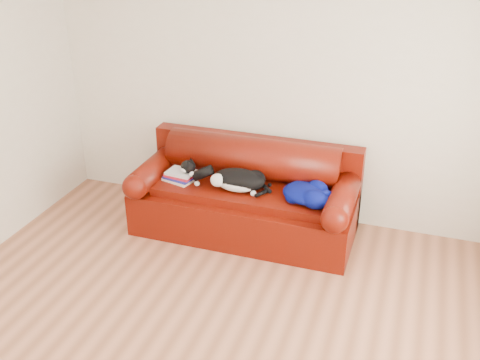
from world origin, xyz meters
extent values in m
plane|color=brown|center=(0.00, 0.00, 0.00)|extent=(4.50, 4.50, 0.00)
cube|color=beige|center=(0.00, 2.00, 1.30)|extent=(4.50, 0.02, 2.60)
cube|color=#410B02|center=(-0.14, 1.50, 0.21)|extent=(2.10, 0.90, 0.42)
cube|color=#410B02|center=(-0.14, 1.45, 0.45)|extent=(1.66, 0.62, 0.10)
cylinder|color=black|center=(-1.07, 1.17, 0.03)|extent=(0.06, 0.06, 0.05)
cylinder|color=black|center=(0.79, 1.17, 0.03)|extent=(0.06, 0.06, 0.05)
cylinder|color=black|center=(-1.07, 1.83, 0.03)|extent=(0.06, 0.06, 0.05)
cylinder|color=black|center=(0.79, 1.83, 0.03)|extent=(0.06, 0.06, 0.05)
cube|color=#410B02|center=(-0.14, 1.86, 0.42)|extent=(2.10, 0.18, 0.85)
cylinder|color=#410B02|center=(-0.14, 1.75, 0.68)|extent=(1.70, 0.40, 0.40)
cylinder|color=#410B02|center=(-1.07, 1.50, 0.54)|extent=(0.24, 0.88, 0.24)
sphere|color=#410B02|center=(-1.07, 1.06, 0.54)|extent=(0.24, 0.24, 0.24)
cylinder|color=#410B02|center=(0.79, 1.50, 0.54)|extent=(0.24, 0.88, 0.24)
sphere|color=#410B02|center=(0.79, 1.06, 0.54)|extent=(0.24, 0.24, 0.24)
cube|color=silver|center=(-0.76, 1.40, 0.51)|extent=(0.32, 0.28, 0.02)
cube|color=white|center=(-0.76, 1.40, 0.51)|extent=(0.31, 0.26, 0.02)
cube|color=#1C249A|center=(-0.76, 1.40, 0.54)|extent=(0.31, 0.26, 0.02)
cube|color=white|center=(-0.76, 1.40, 0.54)|extent=(0.30, 0.25, 0.02)
cube|color=red|center=(-0.76, 1.40, 0.56)|extent=(0.29, 0.24, 0.02)
cube|color=white|center=(-0.76, 1.40, 0.56)|extent=(0.28, 0.23, 0.02)
cube|color=silver|center=(-0.76, 1.40, 0.59)|extent=(0.28, 0.22, 0.02)
cube|color=white|center=(-0.76, 1.40, 0.59)|extent=(0.26, 0.21, 0.02)
ellipsoid|color=black|center=(-0.16, 1.39, 0.60)|extent=(0.54, 0.39, 0.20)
ellipsoid|color=silver|center=(-0.17, 1.33, 0.56)|extent=(0.37, 0.24, 0.13)
ellipsoid|color=silver|center=(-0.34, 1.31, 0.61)|extent=(0.17, 0.16, 0.13)
ellipsoid|color=black|center=(-0.02, 1.44, 0.59)|extent=(0.25, 0.25, 0.17)
ellipsoid|color=black|center=(-0.47, 1.31, 0.67)|extent=(0.18, 0.17, 0.13)
ellipsoid|color=silver|center=(-0.49, 1.26, 0.65)|extent=(0.08, 0.07, 0.05)
sphere|color=#BF7272|center=(-0.51, 1.26, 0.65)|extent=(0.02, 0.02, 0.02)
cone|color=black|center=(-0.45, 1.28, 0.72)|extent=(0.07, 0.06, 0.06)
cone|color=black|center=(-0.47, 1.34, 0.72)|extent=(0.07, 0.06, 0.06)
cylinder|color=black|center=(0.09, 1.44, 0.53)|extent=(0.14, 0.15, 0.04)
sphere|color=silver|center=(-0.38, 1.28, 0.52)|extent=(0.05, 0.05, 0.05)
sphere|color=silver|center=(0.00, 1.32, 0.52)|extent=(0.05, 0.05, 0.05)
ellipsoid|color=#020E46|center=(0.46, 1.40, 0.57)|extent=(0.53, 0.51, 0.14)
ellipsoid|color=#020E46|center=(0.57, 1.29, 0.58)|extent=(0.32, 0.31, 0.16)
ellipsoid|color=#020E46|center=(0.40, 1.51, 0.55)|extent=(0.35, 0.37, 0.10)
ellipsoid|color=#020E46|center=(0.55, 1.50, 0.58)|extent=(0.27, 0.24, 0.16)
ellipsoid|color=#020E46|center=(0.38, 1.33, 0.55)|extent=(0.22, 0.22, 0.10)
ellipsoid|color=silver|center=(0.50, 1.31, 0.59)|extent=(0.20, 0.13, 0.04)
camera|label=1|loc=(1.34, -3.01, 2.90)|focal=42.00mm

